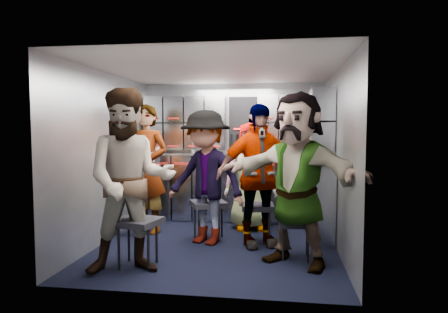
# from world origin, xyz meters

# --- Properties ---
(floor) EXTENTS (3.00, 3.00, 0.00)m
(floor) POSITION_xyz_m (0.00, 0.00, 0.00)
(floor) COLOR black
(floor) RESTS_ON ground
(wall_back) EXTENTS (2.80, 0.04, 2.10)m
(wall_back) POSITION_xyz_m (0.00, 1.50, 1.05)
(wall_back) COLOR gray
(wall_back) RESTS_ON ground
(wall_left) EXTENTS (0.04, 3.00, 2.10)m
(wall_left) POSITION_xyz_m (-1.40, 0.00, 1.05)
(wall_left) COLOR gray
(wall_left) RESTS_ON ground
(wall_right) EXTENTS (0.04, 3.00, 2.10)m
(wall_right) POSITION_xyz_m (1.40, 0.00, 1.05)
(wall_right) COLOR gray
(wall_right) RESTS_ON ground
(ceiling) EXTENTS (2.80, 3.00, 0.02)m
(ceiling) POSITION_xyz_m (0.00, 0.00, 2.10)
(ceiling) COLOR silver
(ceiling) RESTS_ON wall_back
(cart_bank_back) EXTENTS (2.68, 0.38, 0.99)m
(cart_bank_back) POSITION_xyz_m (0.00, 1.29, 0.49)
(cart_bank_back) COLOR #969CA5
(cart_bank_back) RESTS_ON ground
(cart_bank_left) EXTENTS (0.38, 0.76, 0.99)m
(cart_bank_left) POSITION_xyz_m (-1.19, 0.56, 0.49)
(cart_bank_left) COLOR #969CA5
(cart_bank_left) RESTS_ON ground
(counter) EXTENTS (2.68, 0.42, 0.03)m
(counter) POSITION_xyz_m (0.00, 1.29, 1.01)
(counter) COLOR #B2B5BA
(counter) RESTS_ON cart_bank_back
(locker_bank_back) EXTENTS (2.68, 0.28, 0.82)m
(locker_bank_back) POSITION_xyz_m (0.00, 1.35, 1.49)
(locker_bank_back) COLOR #969CA5
(locker_bank_back) RESTS_ON wall_back
(locker_bank_right) EXTENTS (0.28, 1.00, 0.82)m
(locker_bank_right) POSITION_xyz_m (1.25, 0.70, 1.49)
(locker_bank_right) COLOR #969CA5
(locker_bank_right) RESTS_ON wall_right
(right_cabinet) EXTENTS (0.28, 1.20, 1.00)m
(right_cabinet) POSITION_xyz_m (1.25, 0.60, 0.50)
(right_cabinet) COLOR #969CA5
(right_cabinet) RESTS_ON ground
(coffee_niche) EXTENTS (0.46, 0.16, 0.84)m
(coffee_niche) POSITION_xyz_m (0.18, 1.41, 1.47)
(coffee_niche) COLOR black
(coffee_niche) RESTS_ON wall_back
(red_latch_strip) EXTENTS (2.60, 0.02, 0.03)m
(red_latch_strip) POSITION_xyz_m (0.00, 1.09, 0.88)
(red_latch_strip) COLOR maroon
(red_latch_strip) RESTS_ON cart_bank_back
(jump_seat_near_left) EXTENTS (0.50, 0.48, 0.49)m
(jump_seat_near_left) POSITION_xyz_m (-0.68, -0.86, 0.43)
(jump_seat_near_left) COLOR black
(jump_seat_near_left) RESTS_ON ground
(jump_seat_mid_left) EXTENTS (0.53, 0.52, 0.49)m
(jump_seat_mid_left) POSITION_xyz_m (-0.15, 0.22, 0.43)
(jump_seat_mid_left) COLOR black
(jump_seat_mid_left) RESTS_ON ground
(jump_seat_center) EXTENTS (0.45, 0.43, 0.46)m
(jump_seat_center) POSITION_xyz_m (0.33, 1.00, 0.41)
(jump_seat_center) COLOR black
(jump_seat_center) RESTS_ON ground
(jump_seat_mid_right) EXTENTS (0.43, 0.42, 0.47)m
(jump_seat_mid_right) POSITION_xyz_m (0.47, 0.21, 0.41)
(jump_seat_mid_right) COLOR black
(jump_seat_mid_right) RESTS_ON ground
(jump_seat_near_right) EXTENTS (0.36, 0.35, 0.42)m
(jump_seat_near_right) POSITION_xyz_m (0.91, -0.39, 0.37)
(jump_seat_near_right) COLOR black
(jump_seat_near_right) RESTS_ON ground
(attendant_standing) EXTENTS (0.71, 0.54, 1.73)m
(attendant_standing) POSITION_xyz_m (-1.05, 0.45, 0.87)
(attendant_standing) COLOR black
(attendant_standing) RESTS_ON ground
(attendant_arc_a) EXTENTS (1.05, 0.94, 1.80)m
(attendant_arc_a) POSITION_xyz_m (-0.68, -1.04, 0.90)
(attendant_arc_a) COLOR black
(attendant_arc_a) RESTS_ON ground
(attendant_arc_b) EXTENTS (1.20, 0.96, 1.63)m
(attendant_arc_b) POSITION_xyz_m (-0.15, 0.04, 0.81)
(attendant_arc_b) COLOR black
(attendant_arc_b) RESTS_ON ground
(attendant_arc_c) EXTENTS (0.79, 0.58, 1.49)m
(attendant_arc_c) POSITION_xyz_m (0.33, 0.82, 0.75)
(attendant_arc_c) COLOR black
(attendant_arc_c) RESTS_ON ground
(attendant_arc_d) EXTENTS (1.08, 0.78, 1.70)m
(attendant_arc_d) POSITION_xyz_m (0.47, 0.03, 0.85)
(attendant_arc_d) COLOR black
(attendant_arc_d) RESTS_ON ground
(attendant_arc_e) EXTENTS (1.70, 1.27, 1.79)m
(attendant_arc_e) POSITION_xyz_m (0.91, -0.57, 0.89)
(attendant_arc_e) COLOR black
(attendant_arc_e) RESTS_ON ground
(bottle_left) EXTENTS (0.06, 0.06, 0.25)m
(bottle_left) POSITION_xyz_m (-0.58, 1.24, 1.15)
(bottle_left) COLOR white
(bottle_left) RESTS_ON counter
(bottle_mid) EXTENTS (0.07, 0.07, 0.24)m
(bottle_mid) POSITION_xyz_m (-0.41, 1.24, 1.15)
(bottle_mid) COLOR white
(bottle_mid) RESTS_ON counter
(bottle_right) EXTENTS (0.07, 0.07, 0.23)m
(bottle_right) POSITION_xyz_m (1.01, 1.24, 1.14)
(bottle_right) COLOR white
(bottle_right) RESTS_ON counter
(cup_left) EXTENTS (0.07, 0.07, 0.10)m
(cup_left) POSITION_xyz_m (-1.13, 1.23, 1.08)
(cup_left) COLOR beige
(cup_left) RESTS_ON counter
(cup_right) EXTENTS (0.09, 0.09, 0.09)m
(cup_right) POSITION_xyz_m (0.44, 1.23, 1.08)
(cup_right) COLOR beige
(cup_right) RESTS_ON counter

